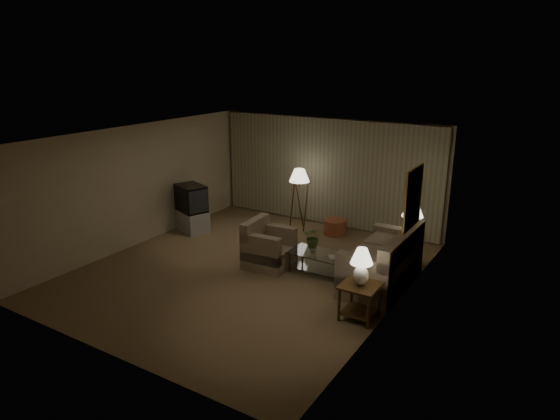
# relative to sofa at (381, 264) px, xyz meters

# --- Properties ---
(ground) EXTENTS (7.00, 7.00, 0.00)m
(ground) POSITION_rel_sofa_xyz_m (-2.50, -0.71, -0.43)
(ground) COLOR #8F794F
(ground) RESTS_ON ground
(room_shell) EXTENTS (6.04, 7.02, 2.72)m
(room_shell) POSITION_rel_sofa_xyz_m (-2.48, 0.80, 1.31)
(room_shell) COLOR beige
(room_shell) RESTS_ON ground
(sofa) EXTENTS (1.97, 1.01, 0.87)m
(sofa) POSITION_rel_sofa_xyz_m (0.00, 0.00, 0.00)
(sofa) COLOR gray
(sofa) RESTS_ON ground
(armchair) EXTENTS (1.02, 0.98, 0.76)m
(armchair) POSITION_rel_sofa_xyz_m (-2.26, -0.32, -0.05)
(armchair) COLOR gray
(armchair) RESTS_ON ground
(side_table_near) EXTENTS (0.60, 0.60, 0.60)m
(side_table_near) POSITION_rel_sofa_xyz_m (0.15, -1.35, -0.02)
(side_table_near) COLOR #39230F
(side_table_near) RESTS_ON ground
(side_table_far) EXTENTS (0.46, 0.38, 0.60)m
(side_table_far) POSITION_rel_sofa_xyz_m (0.15, 1.25, -0.04)
(side_table_far) COLOR #39230F
(side_table_far) RESTS_ON ground
(table_lamp_near) EXTENTS (0.36, 0.36, 0.63)m
(table_lamp_near) POSITION_rel_sofa_xyz_m (0.15, -1.35, 0.54)
(table_lamp_near) COLOR silver
(table_lamp_near) RESTS_ON side_table_near
(table_lamp_far) EXTENTS (0.43, 0.43, 0.74)m
(table_lamp_far) POSITION_rel_sofa_xyz_m (0.15, 1.25, 0.60)
(table_lamp_far) COLOR silver
(table_lamp_far) RESTS_ON side_table_far
(coffee_table) EXTENTS (1.21, 0.66, 0.41)m
(coffee_table) POSITION_rel_sofa_xyz_m (-1.22, -0.10, -0.16)
(coffee_table) COLOR silver
(coffee_table) RESTS_ON ground
(tv_cabinet) EXTENTS (1.24, 1.13, 0.50)m
(tv_cabinet) POSITION_rel_sofa_xyz_m (-5.05, 0.51, -0.18)
(tv_cabinet) COLOR #B5B5B8
(tv_cabinet) RESTS_ON ground
(crt_tv) EXTENTS (1.13, 1.06, 0.65)m
(crt_tv) POSITION_rel_sofa_xyz_m (-5.05, 0.51, 0.39)
(crt_tv) COLOR black
(crt_tv) RESTS_ON tv_cabinet
(floor_lamp) EXTENTS (0.49, 0.49, 1.52)m
(floor_lamp) POSITION_rel_sofa_xyz_m (-2.88, 1.98, 0.36)
(floor_lamp) COLOR #39230F
(floor_lamp) RESTS_ON ground
(ottoman) EXTENTS (0.68, 0.68, 0.36)m
(ottoman) POSITION_rel_sofa_xyz_m (-1.94, 2.10, -0.25)
(ottoman) COLOR #A55638
(ottoman) RESTS_ON ground
(vase) EXTENTS (0.16, 0.16, 0.15)m
(vase) POSITION_rel_sofa_xyz_m (-1.37, -0.10, 0.05)
(vase) COLOR white
(vase) RESTS_ON coffee_table
(flowers) EXTENTS (0.47, 0.44, 0.43)m
(flowers) POSITION_rel_sofa_xyz_m (-1.37, -0.10, 0.34)
(flowers) COLOR #4A6E31
(flowers) RESTS_ON vase
(book) EXTENTS (0.26, 0.27, 0.02)m
(book) POSITION_rel_sofa_xyz_m (-0.97, -0.20, -0.01)
(book) COLOR olive
(book) RESTS_ON coffee_table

